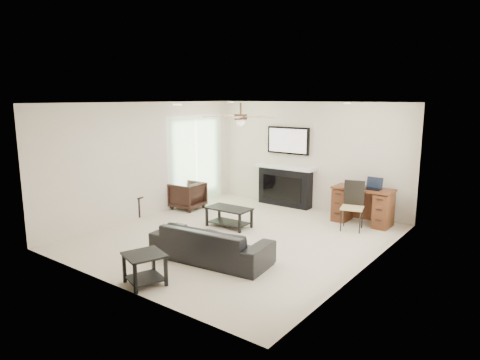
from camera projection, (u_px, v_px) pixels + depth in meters
The scene contains 10 objects.
room_shell at pixel (248, 149), 7.75m from camera, with size 5.50×5.54×2.52m.
sofa at pixel (211, 243), 6.88m from camera, with size 1.97×0.77×0.58m, color black.
armchair at pixel (187, 195), 10.10m from camera, with size 0.68×0.70×0.64m, color black.
coffee_table at pixel (229, 217), 8.68m from camera, with size 0.90×0.50×0.40m, color black.
end_table_near at pixel (145, 269), 6.00m from camera, with size 0.52×0.52×0.45m, color black.
end_table_left at pixel (137, 205), 9.62m from camera, with size 0.50×0.50×0.45m, color black.
fireplace_unit at pixel (285, 167), 10.27m from camera, with size 1.52×0.34×1.91m, color black.
desk at pixel (362, 206), 8.89m from camera, with size 1.22×0.56×0.76m, color #36160D.
desk_chair at pixel (352, 206), 8.43m from camera, with size 0.42×0.44×0.97m, color black.
laptop at pixel (373, 184), 8.66m from camera, with size 0.33×0.24×0.23m, color black.
Camera 1 is at (4.71, -6.17, 2.59)m, focal length 32.00 mm.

